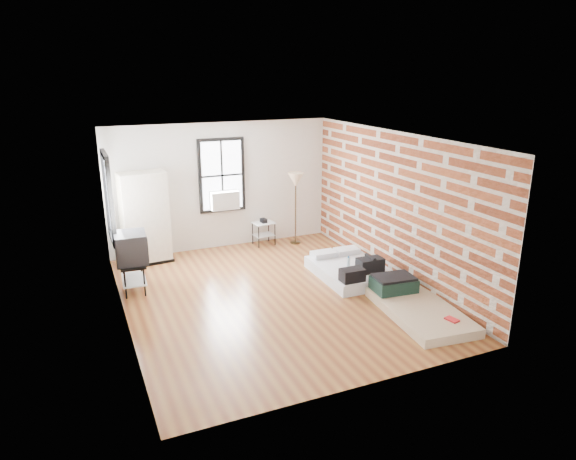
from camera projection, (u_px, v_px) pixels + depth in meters
name	position (u px, v px, depth m)	size (l,w,h in m)	color
ground	(272.00, 296.00, 9.16)	(6.00, 6.00, 0.00)	brown
room_shell	(276.00, 196.00, 9.05)	(5.02, 6.02, 2.80)	silver
mattress_main	(351.00, 270.00, 9.98)	(1.27, 1.71, 0.54)	white
mattress_bare	(414.00, 304.00, 8.55)	(1.23, 2.06, 0.42)	tan
wardrobe	(145.00, 218.00, 10.53)	(1.01, 0.64, 1.91)	black
side_table	(264.00, 227.00, 11.75)	(0.51, 0.43, 0.62)	black
floor_lamp	(296.00, 183.00, 11.56)	(0.36, 0.36, 1.66)	#2E210F
tv_stand	(131.00, 250.00, 9.17)	(0.59, 0.81, 1.10)	black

